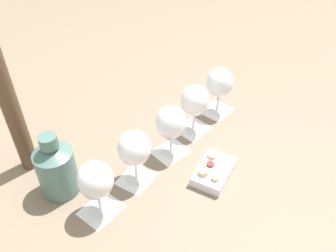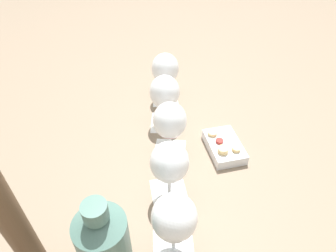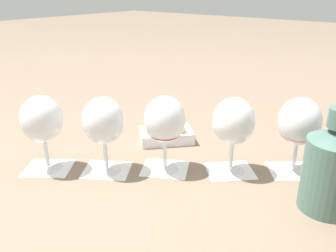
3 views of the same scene
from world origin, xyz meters
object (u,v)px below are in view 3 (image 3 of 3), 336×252
(wine_glass_0, at_px, (299,125))
(snack_dish, at_px, (167,135))
(wine_glass_3, at_px, (103,124))
(wine_glass_2, at_px, (164,123))
(ceramic_vase, at_px, (333,167))
(wine_glass_4, at_px, (42,122))
(wine_glass_1, at_px, (233,125))

(wine_glass_0, bearing_deg, snack_dish, -81.19)
(snack_dish, bearing_deg, wine_glass_3, -0.28)
(wine_glass_0, height_order, wine_glass_2, same)
(wine_glass_0, distance_m, ceramic_vase, 0.16)
(wine_glass_4, height_order, snack_dish, wine_glass_4)
(wine_glass_0, xyz_separation_m, wine_glass_3, (0.28, -0.36, 0.00))
(wine_glass_1, bearing_deg, wine_glass_4, -52.52)
(wine_glass_0, distance_m, wine_glass_2, 0.31)
(wine_glass_4, bearing_deg, wine_glass_3, 125.47)
(wine_glass_0, xyz_separation_m, wine_glass_4, (0.37, -0.47, -0.00))
(wine_glass_0, distance_m, wine_glass_3, 0.46)
(wine_glass_0, relative_size, wine_glass_4, 1.00)
(wine_glass_0, relative_size, wine_glass_3, 1.00)
(wine_glass_2, distance_m, wine_glass_3, 0.14)
(wine_glass_3, height_order, snack_dish, wine_glass_3)
(wine_glass_0, relative_size, wine_glass_2, 1.00)
(wine_glass_2, relative_size, ceramic_vase, 0.87)
(wine_glass_3, xyz_separation_m, wine_glass_4, (0.09, -0.12, -0.00))
(snack_dish, bearing_deg, wine_glass_0, 98.81)
(wine_glass_2, bearing_deg, wine_glass_0, 127.36)
(ceramic_vase, height_order, snack_dish, ceramic_vase)
(wine_glass_4, bearing_deg, wine_glass_2, 128.57)
(ceramic_vase, bearing_deg, wine_glass_3, -68.92)
(wine_glass_2, relative_size, wine_glass_4, 1.00)
(wine_glass_0, bearing_deg, wine_glass_1, -50.70)
(wine_glass_2, relative_size, wine_glass_3, 1.00)
(wine_glass_3, bearing_deg, wine_glass_1, 128.45)
(wine_glass_4, bearing_deg, snack_dish, 159.07)
(wine_glass_0, height_order, wine_glass_1, same)
(wine_glass_4, xyz_separation_m, ceramic_vase, (-0.26, 0.58, -0.03))
(wine_glass_1, relative_size, wine_glass_3, 1.00)
(wine_glass_2, xyz_separation_m, wine_glass_4, (0.18, -0.23, 0.00))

